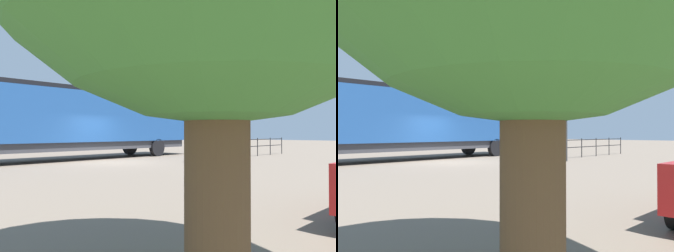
% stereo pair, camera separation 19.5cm
% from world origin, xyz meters
% --- Properties ---
extents(ground_plane, '(120.00, 120.00, 0.00)m').
position_xyz_m(ground_plane, '(0.00, 0.00, 0.00)').
color(ground_plane, '#756656').
extents(locomotive, '(2.86, 17.67, 3.96)m').
position_xyz_m(locomotive, '(-3.13, -0.07, 2.24)').
color(locomotive, navy).
rests_on(locomotive, ground_plane).
extents(lamp_post, '(0.57, 0.57, 5.47)m').
position_xyz_m(lamp_post, '(3.82, 4.60, 4.10)').
color(lamp_post, '#2D2D2D').
rests_on(lamp_post, ground_plane).
extents(platform_fence, '(0.05, 10.50, 1.15)m').
position_xyz_m(platform_fence, '(2.82, 7.81, 0.75)').
color(platform_fence, black).
rests_on(platform_fence, ground_plane).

